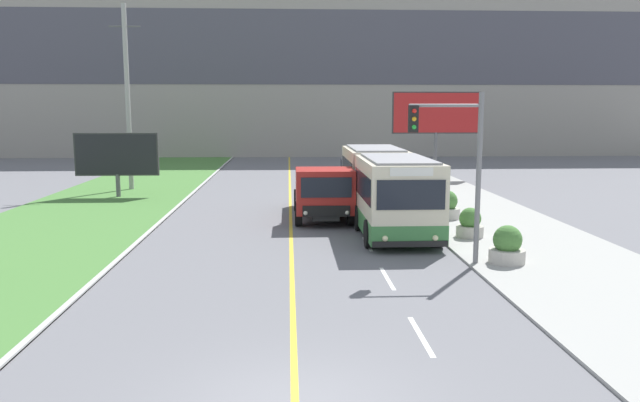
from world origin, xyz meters
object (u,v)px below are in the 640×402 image
(dump_truck, at_px, (323,194))
(car_distant, at_px, (353,172))
(planter_round_far, at_px, (429,195))
(billboard_small, at_px, (117,155))
(planter_round_second, at_px, (470,224))
(utility_pole_far, at_px, (128,97))
(planter_round_third, at_px, (447,206))
(city_bus, at_px, (384,188))
(planter_round_near, at_px, (507,247))
(traffic_light_mast, at_px, (457,156))
(billboard_large, at_px, (436,115))

(dump_truck, relative_size, car_distant, 1.57)
(dump_truck, height_order, planter_round_far, dump_truck)
(billboard_small, xyz_separation_m, planter_round_second, (16.17, -11.96, -1.75))
(utility_pole_far, bearing_deg, planter_round_far, -23.90)
(utility_pole_far, height_order, planter_round_third, utility_pole_far)
(utility_pole_far, bearing_deg, planter_round_second, -43.16)
(city_bus, bearing_deg, planter_round_third, 13.77)
(dump_truck, xyz_separation_m, planter_round_near, (5.29, -8.12, -0.59))
(traffic_light_mast, bearing_deg, planter_round_near, -2.15)
(traffic_light_mast, relative_size, planter_round_far, 4.71)
(city_bus, distance_m, planter_round_second, 4.37)
(utility_pole_far, xyz_separation_m, billboard_small, (0.09, -3.28, -3.18))
(utility_pole_far, height_order, billboard_large, utility_pole_far)
(car_distant, relative_size, traffic_light_mast, 0.80)
(planter_round_third, bearing_deg, car_distant, 100.11)
(billboard_small, distance_m, planter_round_third, 18.23)
(city_bus, height_order, utility_pole_far, utility_pole_far)
(dump_truck, bearing_deg, planter_round_second, -38.26)
(billboard_large, relative_size, planter_round_third, 4.86)
(traffic_light_mast, xyz_separation_m, planter_round_second, (1.64, 3.90, -2.86))
(traffic_light_mast, bearing_deg, dump_truck, 114.24)
(utility_pole_far, bearing_deg, traffic_light_mast, -52.64)
(billboard_large, bearing_deg, planter_round_far, -104.53)
(billboard_small, bearing_deg, planter_round_third, -26.15)
(dump_truck, xyz_separation_m, traffic_light_mast, (3.63, -8.06, 2.24))
(planter_round_third, bearing_deg, billboard_small, 153.85)
(utility_pole_far, relative_size, planter_round_second, 9.80)
(car_distant, xyz_separation_m, planter_round_far, (2.71, -10.55, -0.12))
(city_bus, height_order, traffic_light_mast, traffic_light_mast)
(billboard_large, bearing_deg, billboard_small, -158.59)
(planter_round_third, bearing_deg, city_bus, -166.23)
(traffic_light_mast, bearing_deg, planter_round_second, 67.19)
(planter_round_near, height_order, planter_round_second, planter_round_near)
(planter_round_second, bearing_deg, dump_truck, 141.74)
(traffic_light_mast, bearing_deg, billboard_small, 132.48)
(planter_round_far, bearing_deg, planter_round_near, -91.14)
(city_bus, distance_m, billboard_large, 17.63)
(billboard_small, bearing_deg, utility_pole_far, 91.57)
(traffic_light_mast, relative_size, planter_round_third, 4.32)
(traffic_light_mast, height_order, planter_round_second, traffic_light_mast)
(planter_round_near, distance_m, planter_round_third, 7.93)
(utility_pole_far, relative_size, planter_round_far, 9.58)
(traffic_light_mast, relative_size, billboard_large, 0.89)
(car_distant, bearing_deg, traffic_light_mast, -87.90)
(dump_truck, height_order, planter_round_near, dump_truck)
(dump_truck, relative_size, planter_round_near, 5.66)
(planter_round_third, distance_m, planter_round_far, 3.97)
(planter_round_near, bearing_deg, planter_round_second, 90.23)
(city_bus, bearing_deg, billboard_small, 147.06)
(billboard_large, xyz_separation_m, planter_round_near, (-3.26, -23.55, -3.82))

